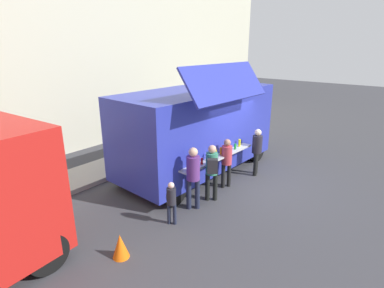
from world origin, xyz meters
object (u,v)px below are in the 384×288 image
at_px(customer_mid_with_backpack, 212,168).
at_px(customer_extra_browsing, 257,148).
at_px(traffic_cone_orange, 120,246).
at_px(customer_rear_waiting, 193,173).
at_px(trash_bin, 209,127).
at_px(child_near_queue, 171,199).
at_px(food_truck_main, 198,128).
at_px(customer_front_ordering, 227,159).

distance_m(customer_mid_with_backpack, customer_extra_browsing, 2.50).
distance_m(traffic_cone_orange, customer_rear_waiting, 2.68).
bearing_deg(trash_bin, customer_mid_with_backpack, -143.59).
xyz_separation_m(customer_extra_browsing, child_near_queue, (-4.11, 0.20, -0.29)).
bearing_deg(customer_rear_waiting, traffic_cone_orange, 136.97).
bearing_deg(food_truck_main, customer_mid_with_backpack, -129.69).
bearing_deg(customer_rear_waiting, customer_mid_with_backpack, -56.03).
xyz_separation_m(food_truck_main, customer_extra_browsing, (1.01, -1.77, -0.61)).
distance_m(trash_bin, customer_mid_with_backpack, 6.71).
bearing_deg(customer_front_ordering, traffic_cone_orange, 118.94).
height_order(customer_rear_waiting, child_near_queue, customer_rear_waiting).
xyz_separation_m(traffic_cone_orange, customer_extra_browsing, (5.73, -0.20, 0.71)).
bearing_deg(child_near_queue, customer_rear_waiting, -23.58).
bearing_deg(customer_mid_with_backpack, child_near_queue, 138.74).
xyz_separation_m(traffic_cone_orange, customer_rear_waiting, (2.56, 0.06, 0.79)).
relative_size(customer_front_ordering, customer_extra_browsing, 0.97).
bearing_deg(traffic_cone_orange, customer_extra_browsing, -1.96).
height_order(customer_rear_waiting, customer_extra_browsing, customer_rear_waiting).
distance_m(traffic_cone_orange, customer_front_ordering, 4.32).
bearing_deg(traffic_cone_orange, customer_front_ordering, 1.15).
xyz_separation_m(food_truck_main, traffic_cone_orange, (-4.72, -1.57, -1.32)).
height_order(customer_front_ordering, customer_extra_browsing, customer_extra_browsing).
bearing_deg(customer_extra_browsing, trash_bin, -54.06).
distance_m(trash_bin, customer_rear_waiting, 7.19).
distance_m(customer_mid_with_backpack, child_near_queue, 1.65).
relative_size(traffic_cone_orange, customer_extra_browsing, 0.33).
bearing_deg(customer_mid_with_backpack, customer_rear_waiting, 130.02).
height_order(food_truck_main, trash_bin, food_truck_main).
bearing_deg(customer_extra_browsing, customer_rear_waiting, 66.38).
bearing_deg(food_truck_main, traffic_cone_orange, -159.13).
bearing_deg(child_near_queue, traffic_cone_orange, 153.08).
height_order(traffic_cone_orange, customer_rear_waiting, customer_rear_waiting).
xyz_separation_m(food_truck_main, trash_bin, (3.89, 2.32, -1.15)).
bearing_deg(traffic_cone_orange, customer_rear_waiting, 1.45).
bearing_deg(food_truck_main, child_near_queue, -150.75).
height_order(trash_bin, customer_extra_browsing, customer_extra_browsing).
bearing_deg(customer_mid_with_backpack, trash_bin, -2.03).
xyz_separation_m(customer_mid_with_backpack, child_near_queue, (-1.61, 0.08, -0.35)).
relative_size(food_truck_main, trash_bin, 6.82).
height_order(food_truck_main, customer_front_ordering, food_truck_main).
xyz_separation_m(customer_mid_with_backpack, customer_rear_waiting, (-0.67, 0.14, 0.03)).
distance_m(trash_bin, customer_front_ordering, 5.80).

